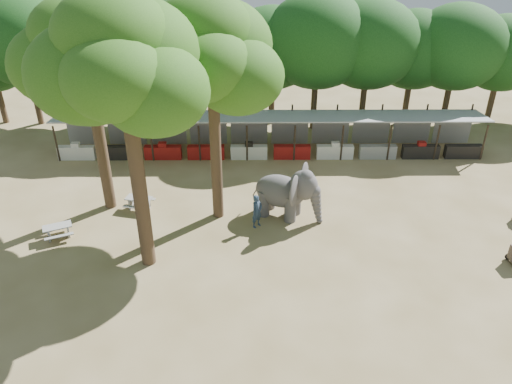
{
  "coord_description": "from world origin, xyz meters",
  "views": [
    {
      "loc": [
        -1.15,
        -16.53,
        14.41
      ],
      "look_at": [
        -1.0,
        5.0,
        2.0
      ],
      "focal_mm": 35.0,
      "sensor_mm": 36.0,
      "label": 1
    }
  ],
  "objects_px": {
    "yard_tree_center": "(120,64)",
    "elephant": "(288,192)",
    "yard_tree_back": "(209,54)",
    "picnic_table_far": "(139,202)",
    "handler": "(257,211)",
    "picnic_table_near": "(58,230)",
    "yard_tree_left": "(84,56)"
  },
  "relations": [
    {
      "from": "elephant",
      "to": "picnic_table_near",
      "type": "relative_size",
      "value": 2.22
    },
    {
      "from": "yard_tree_center",
      "to": "elephant",
      "type": "height_order",
      "value": "yard_tree_center"
    },
    {
      "from": "yard_tree_back",
      "to": "picnic_table_far",
      "type": "height_order",
      "value": "yard_tree_back"
    },
    {
      "from": "yard_tree_back",
      "to": "handler",
      "type": "bearing_deg",
      "value": -29.89
    },
    {
      "from": "picnic_table_near",
      "to": "elephant",
      "type": "bearing_deg",
      "value": -13.96
    },
    {
      "from": "picnic_table_far",
      "to": "yard_tree_center",
      "type": "bearing_deg",
      "value": -61.59
    },
    {
      "from": "yard_tree_back",
      "to": "picnic_table_far",
      "type": "xyz_separation_m",
      "value": [
        -4.2,
        0.5,
        -8.08
      ]
    },
    {
      "from": "handler",
      "to": "yard_tree_back",
      "type": "bearing_deg",
      "value": 103.69
    },
    {
      "from": "picnic_table_far",
      "to": "yard_tree_back",
      "type": "bearing_deg",
      "value": 6.72
    },
    {
      "from": "yard_tree_center",
      "to": "yard_tree_back",
      "type": "bearing_deg",
      "value": 53.14
    },
    {
      "from": "elephant",
      "to": "picnic_table_near",
      "type": "distance_m",
      "value": 11.73
    },
    {
      "from": "yard_tree_left",
      "to": "handler",
      "type": "bearing_deg",
      "value": -15.4
    },
    {
      "from": "yard_tree_back",
      "to": "picnic_table_near",
      "type": "relative_size",
      "value": 6.52
    },
    {
      "from": "yard_tree_left",
      "to": "elephant",
      "type": "height_order",
      "value": "yard_tree_left"
    },
    {
      "from": "yard_tree_back",
      "to": "elephant",
      "type": "relative_size",
      "value": 2.93
    },
    {
      "from": "yard_tree_left",
      "to": "yard_tree_back",
      "type": "xyz_separation_m",
      "value": [
        6.0,
        -1.0,
        0.34
      ]
    },
    {
      "from": "handler",
      "to": "picnic_table_near",
      "type": "height_order",
      "value": "handler"
    },
    {
      "from": "yard_tree_back",
      "to": "yard_tree_center",
      "type": "bearing_deg",
      "value": -126.86
    },
    {
      "from": "elephant",
      "to": "picnic_table_far",
      "type": "xyz_separation_m",
      "value": [
        -8.02,
        0.74,
        -0.99
      ]
    },
    {
      "from": "handler",
      "to": "picnic_table_near",
      "type": "xyz_separation_m",
      "value": [
        -9.89,
        -0.93,
        -0.46
      ]
    },
    {
      "from": "handler",
      "to": "yard_tree_center",
      "type": "bearing_deg",
      "value": 161.52
    },
    {
      "from": "elephant",
      "to": "yard_tree_back",
      "type": "bearing_deg",
      "value": -160.49
    },
    {
      "from": "yard_tree_back",
      "to": "picnic_table_far",
      "type": "distance_m",
      "value": 9.12
    },
    {
      "from": "handler",
      "to": "elephant",
      "type": "bearing_deg",
      "value": -14.66
    },
    {
      "from": "handler",
      "to": "yard_tree_left",
      "type": "bearing_deg",
      "value": 118.18
    },
    {
      "from": "elephant",
      "to": "picnic_table_near",
      "type": "bearing_deg",
      "value": -147.29
    },
    {
      "from": "yard_tree_back",
      "to": "yard_tree_left",
      "type": "bearing_deg",
      "value": 170.54
    },
    {
      "from": "yard_tree_left",
      "to": "elephant",
      "type": "relative_size",
      "value": 2.84
    },
    {
      "from": "yard_tree_left",
      "to": "yard_tree_center",
      "type": "distance_m",
      "value": 5.92
    },
    {
      "from": "yard_tree_center",
      "to": "elephant",
      "type": "bearing_deg",
      "value": 28.89
    },
    {
      "from": "yard_tree_center",
      "to": "picnic_table_far",
      "type": "bearing_deg",
      "value": 104.96
    },
    {
      "from": "yard_tree_left",
      "to": "handler",
      "type": "height_order",
      "value": "yard_tree_left"
    }
  ]
}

